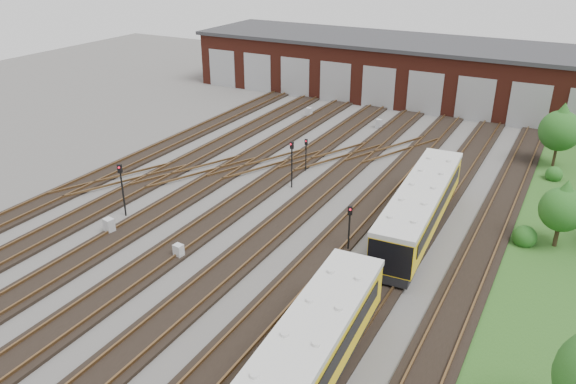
% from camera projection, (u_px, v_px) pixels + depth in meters
% --- Properties ---
extents(ground, '(120.00, 120.00, 0.00)m').
position_uv_depth(ground, '(203.00, 258.00, 32.33)').
color(ground, '#4A4744').
rests_on(ground, ground).
extents(track_network, '(30.40, 70.00, 0.33)m').
position_uv_depth(track_network, '(207.00, 251.00, 32.83)').
color(track_network, black).
rests_on(track_network, ground).
extents(maintenance_shed, '(51.00, 12.50, 6.35)m').
position_uv_depth(maintenance_shed, '(414.00, 69.00, 62.91)').
color(maintenance_shed, '#572015').
rests_on(maintenance_shed, ground).
extents(metro_train, '(3.27, 45.87, 2.84)m').
position_uv_depth(metro_train, '(300.00, 369.00, 21.52)').
color(metro_train, black).
rests_on(metro_train, ground).
extents(signal_mast_0, '(0.32, 0.31, 3.64)m').
position_uv_depth(signal_mast_0, '(122.00, 184.00, 36.24)').
color(signal_mast_0, black).
rests_on(signal_mast_0, ground).
extents(signal_mast_1, '(0.24, 0.23, 2.62)m').
position_uv_depth(signal_mast_1, '(306.00, 151.00, 43.59)').
color(signal_mast_1, black).
rests_on(signal_mast_1, ground).
extents(signal_mast_2, '(0.30, 0.29, 3.54)m').
position_uv_depth(signal_mast_2, '(292.00, 159.00, 40.43)').
color(signal_mast_2, black).
rests_on(signal_mast_2, ground).
extents(signal_mast_3, '(0.31, 0.30, 2.94)m').
position_uv_depth(signal_mast_3, '(349.00, 223.00, 32.22)').
color(signal_mast_3, black).
rests_on(signal_mast_3, ground).
extents(relay_cabinet_0, '(0.68, 0.60, 1.00)m').
position_uv_depth(relay_cabinet_0, '(109.00, 226.00, 34.81)').
color(relay_cabinet_0, '#ABACB0').
rests_on(relay_cabinet_0, ground).
extents(relay_cabinet_1, '(0.57, 0.48, 0.95)m').
position_uv_depth(relay_cabinet_1, '(309.00, 112.00, 57.18)').
color(relay_cabinet_1, '#ABACB0').
rests_on(relay_cabinet_1, ground).
extents(relay_cabinet_2, '(0.57, 0.49, 0.88)m').
position_uv_depth(relay_cabinet_2, '(179.00, 251.00, 32.13)').
color(relay_cabinet_2, '#ABACB0').
rests_on(relay_cabinet_2, ground).
extents(relay_cabinet_3, '(0.61, 0.55, 0.88)m').
position_uv_depth(relay_cabinet_3, '(379.00, 124.00, 53.86)').
color(relay_cabinet_3, '#ABACB0').
rests_on(relay_cabinet_3, ground).
extents(relay_cabinet_4, '(0.66, 0.57, 0.99)m').
position_uv_depth(relay_cabinet_4, '(383.00, 230.00, 34.34)').
color(relay_cabinet_4, '#ABACB0').
rests_on(relay_cabinet_4, ground).
extents(tree_0, '(3.19, 3.19, 5.28)m').
position_uv_depth(tree_0, '(561.00, 126.00, 43.68)').
color(tree_0, '#2F2415').
rests_on(tree_0, ground).
extents(tree_3, '(2.62, 2.62, 4.34)m').
position_uv_depth(tree_3, '(563.00, 205.00, 32.36)').
color(tree_3, '#2F2415').
rests_on(tree_3, ground).
extents(bush_0, '(1.42, 1.42, 1.42)m').
position_uv_depth(bush_0, '(525.00, 234.00, 33.47)').
color(bush_0, '#1F4E16').
rests_on(bush_0, ground).
extents(bush_1, '(1.25, 1.25, 1.25)m').
position_uv_depth(bush_1, '(555.00, 172.00, 42.37)').
color(bush_1, '#1F4E16').
rests_on(bush_1, ground).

